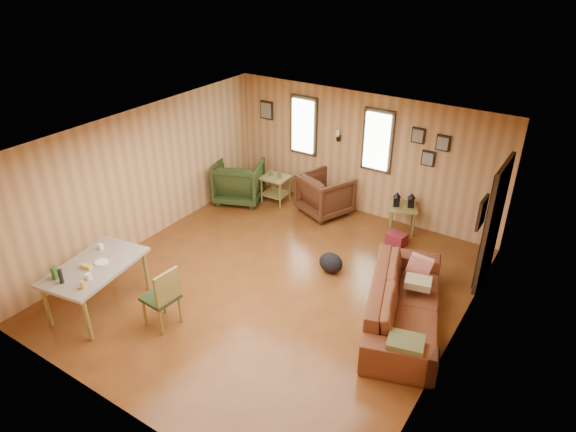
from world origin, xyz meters
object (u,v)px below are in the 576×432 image
object	(u,v)px
recliner_green	(239,179)
side_table	(403,205)
end_table	(276,184)
recliner_brown	(325,192)
sofa	(405,295)
dining_table	(94,270)

from	to	relation	value
recliner_green	side_table	world-z (taller)	recliner_green
end_table	side_table	distance (m)	2.68
recliner_brown	end_table	size ratio (longest dim) A/B	1.33
end_table	sofa	bearing A→B (deg)	-30.83
recliner_green	dining_table	world-z (taller)	dining_table
end_table	dining_table	size ratio (longest dim) A/B	0.44
recliner_brown	recliner_green	world-z (taller)	recliner_green
side_table	end_table	bearing A→B (deg)	-174.74
recliner_brown	dining_table	xyz separation A→B (m)	(-1.30, -4.42, 0.22)
end_table	recliner_brown	bearing A→B (deg)	5.36
dining_table	sofa	bearing A→B (deg)	19.57
end_table	side_table	xyz separation A→B (m)	(2.66, 0.25, 0.16)
sofa	recliner_brown	distance (m)	3.45
end_table	dining_table	bearing A→B (deg)	-92.52
sofa	side_table	size ratio (longest dim) A/B	3.03
sofa	end_table	size ratio (longest dim) A/B	3.57
recliner_brown	dining_table	bearing A→B (deg)	96.07
sofa	recliner_green	size ratio (longest dim) A/B	2.57
sofa	end_table	bearing A→B (deg)	41.26
recliner_green	dining_table	bearing A→B (deg)	74.23
sofa	end_table	world-z (taller)	sofa
side_table	dining_table	distance (m)	5.38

